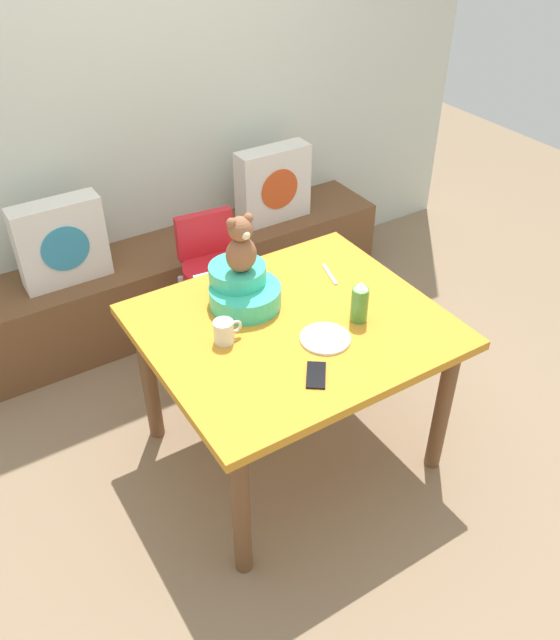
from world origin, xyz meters
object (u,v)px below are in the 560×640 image
at_px(ketchup_bottle, 360,302).
at_px(coffee_mug, 224,331).
at_px(infant_seat_teal, 243,288).
at_px(dinner_plate_near, 325,338).
at_px(teddy_bear, 241,246).
at_px(pillow_floral_right, 273,185).
at_px(pillow_floral_left, 61,243).
at_px(cell_phone, 316,375).
at_px(dining_table, 293,342).
at_px(highchair, 215,271).

distance_m(ketchup_bottle, coffee_mug, 0.55).
height_order(infant_seat_teal, ketchup_bottle, ketchup_bottle).
distance_m(ketchup_bottle, dinner_plate_near, 0.21).
bearing_deg(teddy_bear, pillow_floral_right, 52.65).
bearing_deg(pillow_floral_right, dinner_plate_near, -114.03).
relative_size(pillow_floral_left, pillow_floral_right, 1.00).
bearing_deg(ketchup_bottle, coffee_mug, 162.65).
bearing_deg(cell_phone, infant_seat_teal, -54.07).
bearing_deg(cell_phone, ketchup_bottle, -114.39).
relative_size(infant_seat_teal, ketchup_bottle, 1.78).
xyz_separation_m(pillow_floral_left, teddy_bear, (0.48, -1.01, 0.34)).
relative_size(dining_table, dinner_plate_near, 5.87).
xyz_separation_m(highchair, dinner_plate_near, (-0.02, -0.98, 0.22)).
height_order(pillow_floral_right, dinner_plate_near, pillow_floral_right).
height_order(pillow_floral_left, dining_table, pillow_floral_left).
bearing_deg(dinner_plate_near, pillow_floral_left, 114.04).
xyz_separation_m(infant_seat_teal, coffee_mug, (-0.19, -0.19, -0.02)).
bearing_deg(pillow_floral_right, teddy_bear, -127.35).
height_order(pillow_floral_left, infant_seat_teal, same).
bearing_deg(teddy_bear, pillow_floral_left, 115.27).
relative_size(highchair, teddy_bear, 3.16).
xyz_separation_m(teddy_bear, coffee_mug, (-0.19, -0.19, -0.23)).
height_order(highchair, ketchup_bottle, ketchup_bottle).
bearing_deg(dining_table, highchair, 85.72).
bearing_deg(highchair, dining_table, -94.28).
bearing_deg(dinner_plate_near, cell_phone, -134.14).
bearing_deg(pillow_floral_right, cell_phone, -116.49).
distance_m(dining_table, teddy_bear, 0.46).
distance_m(pillow_floral_right, teddy_bear, 1.32).
bearing_deg(cell_phone, highchair, -62.02).
relative_size(teddy_bear, coffee_mug, 2.08).
height_order(pillow_floral_left, ketchup_bottle, ketchup_bottle).
height_order(dining_table, cell_phone, cell_phone).
bearing_deg(pillow_floral_right, ketchup_bottle, -107.63).
bearing_deg(pillow_floral_right, infant_seat_teal, -127.36).
height_order(dining_table, infant_seat_teal, infant_seat_teal).
height_order(pillow_floral_right, highchair, pillow_floral_right).
bearing_deg(ketchup_bottle, pillow_floral_left, 120.86).
height_order(dining_table, coffee_mug, coffee_mug).
distance_m(infant_seat_teal, ketchup_bottle, 0.49).
xyz_separation_m(infant_seat_teal, ketchup_bottle, (0.34, -0.35, 0.02)).
height_order(pillow_floral_left, highchair, pillow_floral_left).
height_order(pillow_floral_left, cell_phone, pillow_floral_left).
relative_size(teddy_bear, cell_phone, 1.74).
relative_size(dining_table, infant_seat_teal, 3.56).
distance_m(pillow_floral_left, infant_seat_teal, 1.13).
distance_m(pillow_floral_right, ketchup_bottle, 1.44).
relative_size(dining_table, teddy_bear, 4.70).
distance_m(dining_table, highchair, 0.84).
bearing_deg(infant_seat_teal, coffee_mug, -135.04).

